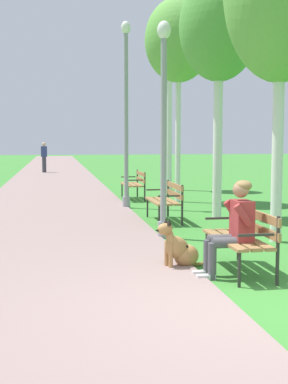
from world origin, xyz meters
name	(u,v)px	position (x,y,z in m)	size (l,w,h in m)	color
ground_plane	(255,310)	(0.00, 0.00, 0.00)	(120.00, 120.00, 0.00)	#3D8433
paved_path	(54,172)	(-2.08, 24.00, 0.02)	(3.83, 60.00, 0.04)	gray
park_bench_near	(243,234)	(0.43, 1.54, 0.51)	(0.55, 1.50, 0.85)	olive
park_bench_mid	(167,198)	(0.35, 6.05, 0.51)	(0.55, 1.50, 0.85)	olive
park_bench_far	(135,182)	(0.31, 10.39, 0.51)	(0.55, 1.50, 0.85)	olive
person_seated_on_near_bench	(234,225)	(0.23, 1.34, 0.68)	(0.74, 0.49, 1.25)	#4C4C51
dog_shepherd	(180,249)	(-0.34, 1.92, 0.26)	(0.82, 0.40, 0.71)	#B27F47
lamp_post_near	(164,128)	(-0.12, 4.15, 1.98)	(0.24, 0.24, 3.82)	gray
lamp_post_mid	(126,113)	(-0.20, 8.48, 2.45)	(0.24, 0.24, 4.75)	gray
birch_tree_third	(219,29)	(1.62, 6.49, 4.22)	(1.79, 1.62, 5.48)	silver
birch_tree_fourth	(179,41)	(1.43, 9.61, 4.51)	(1.89, 2.02, 5.70)	silver
birch_tree_fifth	(169,47)	(1.96, 13.24, 4.98)	(1.47, 1.45, 6.14)	silver
pedestrian_distant	(44,157)	(-2.60, 23.75, 0.84)	(0.32, 0.22, 1.65)	#383842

